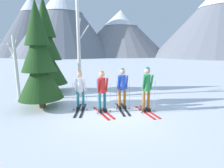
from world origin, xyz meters
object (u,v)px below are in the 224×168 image
at_px(skier_in_white, 80,88).
at_px(birch_tree_slender, 16,67).
at_px(skier_in_green, 147,87).
at_px(pine_tree_near, 46,50).
at_px(skier_in_red, 102,89).
at_px(birch_tree_tall, 79,45).
at_px(skier_in_blue, 122,87).
at_px(pine_tree_mid, 39,60).

height_order(skier_in_white, birch_tree_slender, birch_tree_slender).
xyz_separation_m(skier_in_green, pine_tree_near, (-4.98, 3.71, 1.46)).
relative_size(skier_in_red, birch_tree_tall, 0.31).
relative_size(skier_in_red, skier_in_blue, 0.97).
bearing_deg(skier_in_blue, pine_tree_mid, 173.88).
relative_size(skier_in_red, skier_in_green, 0.93).
distance_m(skier_in_white, skier_in_green, 2.73).
distance_m(skier_in_green, birch_tree_slender, 6.42).
relative_size(skier_in_red, birch_tree_slender, 0.53).
bearing_deg(skier_in_white, birch_tree_slender, 152.57).
distance_m(pine_tree_mid, birch_tree_tall, 2.39).
relative_size(skier_in_green, birch_tree_tall, 0.34).
bearing_deg(birch_tree_slender, skier_in_white, -27.43).
bearing_deg(pine_tree_mid, pine_tree_near, 101.18).
bearing_deg(birch_tree_slender, skier_in_blue, -18.89).
relative_size(skier_in_blue, birch_tree_tall, 0.32).
bearing_deg(skier_in_green, pine_tree_mid, 169.93).
bearing_deg(skier_in_white, skier_in_green, -8.94).
bearing_deg(skier_in_green, birch_tree_slender, 160.34).
xyz_separation_m(skier_in_blue, pine_tree_near, (-4.04, 3.30, 1.51)).
relative_size(skier_in_red, pine_tree_mid, 0.38).
bearing_deg(birch_tree_tall, skier_in_white, -83.20).
bearing_deg(skier_in_red, pine_tree_mid, 164.54).
xyz_separation_m(skier_in_red, birch_tree_tall, (-1.15, 2.48, 1.81)).
height_order(pine_tree_near, birch_tree_slender, pine_tree_near).
relative_size(skier_in_white, skier_in_blue, 0.96).
relative_size(skier_in_green, birch_tree_slender, 0.57).
bearing_deg(birch_tree_tall, skier_in_red, -65.10).
relative_size(skier_in_green, pine_tree_mid, 0.41).
bearing_deg(skier_in_white, skier_in_red, -21.97).
bearing_deg(skier_in_white, skier_in_blue, -0.46).
xyz_separation_m(skier_in_white, pine_tree_near, (-2.28, 3.29, 1.56)).
height_order(skier_in_green, pine_tree_near, pine_tree_near).
relative_size(pine_tree_near, pine_tree_mid, 1.21).
xyz_separation_m(skier_in_white, birch_tree_slender, (-3.33, 1.73, 0.76)).
distance_m(skier_in_red, birch_tree_tall, 3.28).
bearing_deg(skier_in_blue, birch_tree_slender, 161.11).
bearing_deg(pine_tree_near, skier_in_white, -55.19).
distance_m(skier_in_red, pine_tree_near, 5.08).
bearing_deg(skier_in_red, skier_in_blue, 22.09).
xyz_separation_m(skier_in_blue, skier_in_green, (0.93, -0.41, 0.06)).
height_order(skier_in_red, pine_tree_mid, pine_tree_mid).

